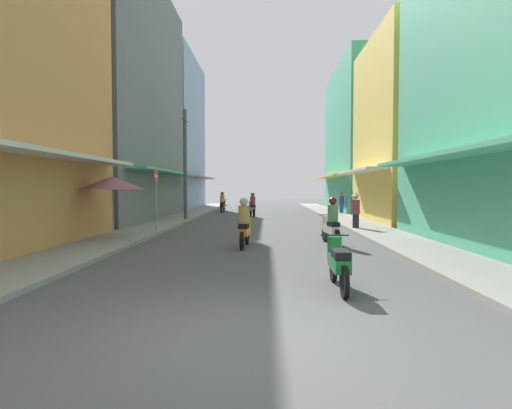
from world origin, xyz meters
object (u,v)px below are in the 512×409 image
Objects in this scene: motorbike_white at (331,223)px; motorbike_black at (223,203)px; motorbike_green at (338,262)px; motorbike_silver at (252,206)px; vendor_umbrella at (112,183)px; street_sign_no_entry at (156,192)px; motorbike_orange at (245,225)px; pedestrian_far at (341,203)px; pedestrian_crossing at (356,209)px; utility_pole at (185,164)px.

motorbike_white and motorbike_black have the same top height.
motorbike_white is at bearing -72.63° from motorbike_black.
motorbike_green is 1.01× the size of motorbike_silver.
vendor_umbrella is 2.49m from street_sign_no_entry.
motorbike_orange is 1.15× the size of pedestrian_far.
motorbike_white is at bearing 82.24° from motorbike_green.
motorbike_green is 10.49m from street_sign_no_entry.
motorbike_white is at bearing -111.73° from pedestrian_crossing.
pedestrian_far is (1.33, 10.75, -0.16)m from pedestrian_crossing.
vendor_umbrella is at bearing -111.09° from street_sign_no_entry.
motorbike_green is at bearing -97.76° from motorbike_white.
motorbike_black is at bearing 101.28° from motorbike_green.
street_sign_no_entry reaches higher than motorbike_silver.
motorbike_black is 8.95m from utility_pole.
utility_pole is (-3.62, -3.69, 2.48)m from motorbike_silver.
vendor_umbrella is at bearing -95.17° from utility_pole.
pedestrian_far is 0.25× the size of utility_pole.
motorbike_orange is at bearing -13.72° from vendor_umbrella.
motorbike_orange is 18.54m from motorbike_black.
pedestrian_crossing reaches higher than pedestrian_far.
utility_pole is (-5.87, 15.06, 2.68)m from motorbike_green.
motorbike_black is 15.03m from pedestrian_crossing.
motorbike_black is at bearing 83.52° from vendor_umbrella.
motorbike_silver is 0.29× the size of utility_pole.
motorbike_white reaches higher than pedestrian_far.
pedestrian_crossing is at bearing 48.38° from motorbike_orange.
motorbike_green is at bearing -68.70° from utility_pole.
pedestrian_crossing is (1.80, 4.51, 0.24)m from motorbike_white.
vendor_umbrella is 8.80m from utility_pole.
motorbike_silver is at bearing -158.32° from pedestrian_far.
pedestrian_crossing is 0.63× the size of street_sign_no_entry.
street_sign_no_entry reaches higher than motorbike_white.
street_sign_no_entry reaches higher than motorbike_orange.
motorbike_orange is at bearing -165.97° from motorbike_white.
motorbike_black is at bearing 119.13° from pedestrian_crossing.
utility_pole is at bearing 84.83° from vendor_umbrella.
utility_pole is (-1.17, -8.52, 2.48)m from motorbike_black.
pedestrian_crossing is 10.19m from vendor_umbrella.
pedestrian_far is at bearing 52.24° from street_sign_no_entry.
pedestrian_crossing reaches higher than motorbike_green.
utility_pole is (-6.68, 9.11, 2.48)m from motorbike_white.
motorbike_black is at bearing 164.68° from pedestrian_far.
motorbike_orange is at bearing -42.49° from street_sign_no_entry.
motorbike_white and motorbike_silver have the same top height.
motorbike_orange is at bearing -89.04° from motorbike_silver.
vendor_umbrella is at bearing 136.28° from motorbike_green.
motorbike_green is 1.15× the size of pedestrian_far.
pedestrian_far is (3.13, 15.26, 0.08)m from motorbike_white.
motorbike_silver is 10.72m from street_sign_no_entry.
pedestrian_crossing is at bearing -60.87° from motorbike_black.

